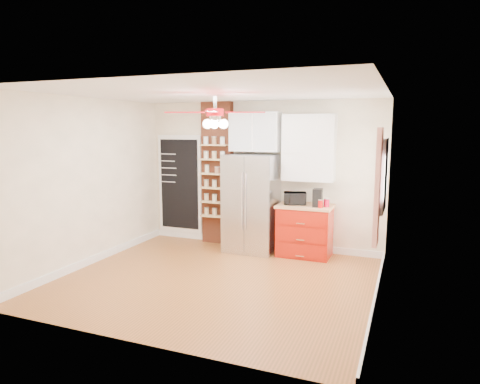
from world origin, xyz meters
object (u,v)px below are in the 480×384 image
at_px(fridge, 252,203).
at_px(red_cabinet, 305,230).
at_px(canister_left, 320,204).
at_px(coffee_maker, 318,198).
at_px(toaster_oven, 295,198).
at_px(pantry_jar_oats, 207,169).
at_px(ceiling_fan, 215,113).

bearing_deg(fridge, red_cabinet, 2.95).
bearing_deg(canister_left, coffee_maker, 131.03).
distance_m(toaster_oven, pantry_jar_oats, 1.81).
height_order(ceiling_fan, coffee_maker, ceiling_fan).
bearing_deg(pantry_jar_oats, toaster_oven, -4.19).
relative_size(red_cabinet, toaster_oven, 2.46).
distance_m(fridge, coffee_maker, 1.21).
bearing_deg(red_cabinet, pantry_jar_oats, 176.37).
distance_m(red_cabinet, coffee_maker, 0.65).
relative_size(fridge, coffee_maker, 5.72).
relative_size(toaster_oven, coffee_maker, 1.25).
distance_m(coffee_maker, pantry_jar_oats, 2.20).
relative_size(toaster_oven, pantry_jar_oats, 2.72).
relative_size(fridge, ceiling_fan, 1.25).
distance_m(fridge, ceiling_fan, 2.25).
bearing_deg(pantry_jar_oats, ceiling_fan, -60.63).
bearing_deg(toaster_oven, red_cabinet, -14.36).
height_order(red_cabinet, coffee_maker, coffee_maker).
relative_size(coffee_maker, canister_left, 2.40).
relative_size(coffee_maker, pantry_jar_oats, 2.18).
relative_size(red_cabinet, pantry_jar_oats, 6.70).
relative_size(ceiling_fan, pantry_jar_oats, 9.98).
distance_m(fridge, toaster_oven, 0.80).
distance_m(toaster_oven, canister_left, 0.49).
bearing_deg(toaster_oven, fridge, 167.24).
relative_size(red_cabinet, canister_left, 7.37).
relative_size(fridge, toaster_oven, 4.58).
relative_size(red_cabinet, coffee_maker, 3.07).
bearing_deg(ceiling_fan, canister_left, 51.92).
xyz_separation_m(fridge, toaster_oven, (0.79, 0.04, 0.13)).
xyz_separation_m(fridge, coffee_maker, (1.19, -0.03, 0.18)).
height_order(fridge, canister_left, fridge).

